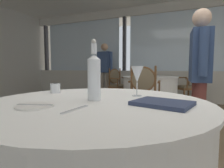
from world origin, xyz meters
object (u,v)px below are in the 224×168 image
object	(u,v)px
diner_person_1	(105,68)
side_plate	(35,106)
menu_book	(162,103)
wine_glass	(137,75)
water_tumbler	(55,88)
dining_chair_0_1	(144,89)
dining_chair_0_2	(190,83)
water_bottle	(94,76)
diner_person_0	(200,71)
dining_chair_0_0	(118,83)

from	to	relation	value
diner_person_1	side_plate	bearing A→B (deg)	-149.47
menu_book	wine_glass	bearing A→B (deg)	143.73
water_tumbler	dining_chair_0_1	xyz separation A→B (m)	(0.24, 2.02, -0.21)
side_plate	dining_chair_0_1	distance (m)	2.47
diner_person_1	dining_chair_0_1	bearing A→B (deg)	-127.44
side_plate	dining_chair_0_2	world-z (taller)	dining_chair_0_2
water_bottle	diner_person_0	xyz separation A→B (m)	(0.63, 1.34, 0.01)
menu_book	side_plate	bearing A→B (deg)	-138.76
side_plate	dining_chair_0_1	xyz separation A→B (m)	(-0.01, 2.46, -0.18)
diner_person_1	dining_chair_0_0	bearing A→B (deg)	-101.12
wine_glass	diner_person_0	xyz separation A→B (m)	(0.44, 1.09, 0.01)
water_tumbler	diner_person_0	xyz separation A→B (m)	(1.06, 1.17, 0.12)
dining_chair_0_2	diner_person_0	world-z (taller)	diner_person_0
diner_person_0	dining_chair_0_0	bearing A→B (deg)	124.24
water_bottle	diner_person_1	bearing A→B (deg)	113.94
dining_chair_0_2	diner_person_1	distance (m)	2.32
wine_glass	menu_book	world-z (taller)	wine_glass
dining_chair_0_0	diner_person_0	distance (m)	3.01
dining_chair_0_1	diner_person_0	bearing A→B (deg)	-141.09
side_plate	dining_chair_0_2	size ratio (longest dim) A/B	0.19
menu_book	dining_chair_0_2	distance (m)	3.84
water_tumbler	dining_chair_0_2	bearing A→B (deg)	74.76
water_tumbler	dining_chair_0_2	xyz separation A→B (m)	(1.00, 3.67, -0.21)
side_plate	wine_glass	size ratio (longest dim) A/B	0.89
dining_chair_0_1	side_plate	bearing A→B (deg)	174.92
water_bottle	dining_chair_0_1	size ratio (longest dim) A/B	0.37
water_bottle	diner_person_0	bearing A→B (deg)	64.76
side_plate	wine_glass	world-z (taller)	wine_glass
menu_book	water_tumbler	bearing A→B (deg)	-176.36
water_tumbler	dining_chair_0_2	world-z (taller)	dining_chair_0_2
water_tumbler	dining_chair_0_1	world-z (taller)	dining_chair_0_1
dining_chair_0_0	dining_chair_0_1	world-z (taller)	dining_chair_0_1
wine_glass	dining_chair_0_2	xyz separation A→B (m)	(0.39, 3.59, -0.32)
dining_chair_0_0	diner_person_0	size ratio (longest dim) A/B	0.58
wine_glass	dining_chair_0_1	distance (m)	1.99
water_tumbler	menu_book	xyz separation A→B (m)	(0.81, -0.16, -0.03)
dining_chair_0_1	water_tumbler	bearing A→B (deg)	168.08
water_bottle	menu_book	xyz separation A→B (m)	(0.39, 0.01, -0.13)
diner_person_0	diner_person_1	xyz separation A→B (m)	(-2.35, 2.52, 0.04)
wine_glass	diner_person_0	world-z (taller)	diner_person_0
dining_chair_0_2	diner_person_1	size ratio (longest dim) A/B	0.59
wine_glass	menu_book	bearing A→B (deg)	-50.95
wine_glass	side_plate	bearing A→B (deg)	-125.12
side_plate	dining_chair_0_0	bearing A→B (deg)	104.97
dining_chair_0_0	dining_chair_0_2	world-z (taller)	dining_chair_0_2
dining_chair_0_1	dining_chair_0_2	world-z (taller)	dining_chair_0_2
water_bottle	dining_chair_0_2	distance (m)	3.90
water_bottle	diner_person_1	distance (m)	4.22
water_bottle	dining_chair_0_1	world-z (taller)	water_bottle
water_tumbler	menu_book	size ratio (longest dim) A/B	0.27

